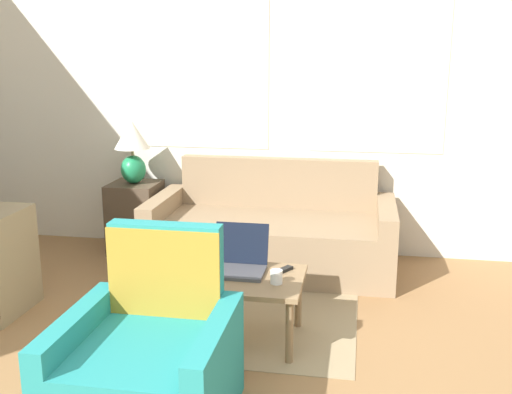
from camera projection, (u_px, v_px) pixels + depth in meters
The scene contains 12 objects.
wall_back at pixel (300, 102), 5.07m from camera, with size 6.83×0.06×2.60m.
rug at pixel (255, 298), 4.29m from camera, with size 1.46×1.99×0.01m.
couch at pixel (272, 235), 4.90m from camera, with size 1.95×0.90×0.84m.
armchair at pixel (150, 367), 2.83m from camera, with size 0.77×0.78×0.90m.
side_table at pixel (136, 217), 5.24m from camera, with size 0.41×0.41×0.62m.
table_lamp at pixel (132, 146), 5.09m from camera, with size 0.30×0.30×0.55m.
coffee_table at pixel (236, 284), 3.61m from camera, with size 0.81×0.57×0.41m.
laptop at pixel (239, 261), 3.69m from camera, with size 0.34×0.33×0.27m.
cup_navy at pixel (188, 267), 3.62m from camera, with size 0.09×0.09×0.09m.
cup_yellow at pixel (193, 256), 3.81m from camera, with size 0.09×0.09×0.10m.
cup_white at pixel (276, 277), 3.48m from camera, with size 0.07×0.07×0.08m.
tv_remote at pixel (283, 270), 3.67m from camera, with size 0.12×0.15×0.02m.
Camera 1 is at (0.53, -1.45, 1.72)m, focal length 42.00 mm.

